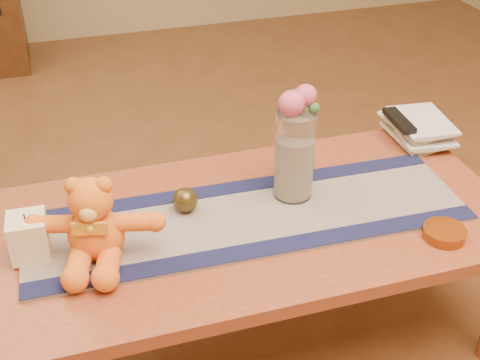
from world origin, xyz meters
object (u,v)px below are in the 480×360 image
object	(u,v)px
teddy_bear	(94,219)
bronze_ball	(185,200)
amber_dish	(444,233)
book_bottom	(395,139)
glass_vase	(294,155)
tv_remote	(399,120)
pillar_candle	(29,237)

from	to	relation	value
teddy_bear	bronze_ball	distance (m)	0.29
amber_dish	book_bottom	bearing A→B (deg)	76.13
teddy_bear	amber_dish	xyz separation A→B (m)	(0.87, -0.19, -0.10)
glass_vase	bronze_ball	bearing A→B (deg)	177.78
teddy_bear	glass_vase	size ratio (longest dim) A/B	1.23
teddy_bear	tv_remote	size ratio (longest dim) A/B	1.99
pillar_candle	tv_remote	distance (m)	1.18
bronze_ball	teddy_bear	bearing A→B (deg)	-154.97
teddy_bear	bronze_ball	bearing A→B (deg)	39.80
glass_vase	book_bottom	distance (m)	0.49
pillar_candle	book_bottom	world-z (taller)	pillar_candle
glass_vase	bronze_ball	world-z (taller)	glass_vase
pillar_candle	teddy_bear	bearing A→B (deg)	-16.30
pillar_candle	book_bottom	bearing A→B (deg)	12.35
tv_remote	book_bottom	bearing A→B (deg)	90.00
amber_dish	pillar_candle	bearing A→B (deg)	167.10
pillar_candle	amber_dish	bearing A→B (deg)	-12.90
glass_vase	bronze_ball	size ratio (longest dim) A/B	3.75
book_bottom	pillar_candle	bearing A→B (deg)	-167.33
book_bottom	amber_dish	xyz separation A→B (m)	(-0.12, -0.49, 0.00)
bronze_ball	book_bottom	bearing A→B (deg)	13.81
amber_dish	glass_vase	bearing A→B (deg)	136.59
teddy_bear	tv_remote	distance (m)	1.03
teddy_bear	pillar_candle	size ratio (longest dim) A/B	2.85
teddy_bear	bronze_ball	size ratio (longest dim) A/B	4.60
pillar_candle	bronze_ball	distance (m)	0.42
pillar_candle	tv_remote	size ratio (longest dim) A/B	0.70
teddy_bear	amber_dish	bearing A→B (deg)	2.51
tv_remote	glass_vase	bearing A→B (deg)	-153.55
bronze_ball	amber_dish	bearing A→B (deg)	-26.27
glass_vase	amber_dish	size ratio (longest dim) A/B	2.32
teddy_bear	glass_vase	distance (m)	0.57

